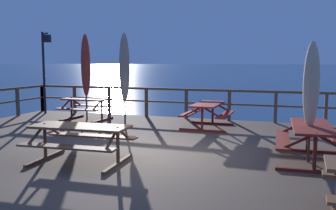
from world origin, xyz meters
name	(u,v)px	position (x,y,z in m)	size (l,w,h in m)	color
ground_plane	(157,178)	(0.00, 0.00, 0.00)	(600.00, 600.00, 0.00)	navy
wooden_deck	(157,165)	(0.00, 0.00, 0.31)	(14.35, 10.50, 0.61)	brown
railing_waterside_far	(207,99)	(0.00, 5.10, 1.35)	(14.15, 0.10, 1.09)	brown
picnic_table_mid_centre	(86,105)	(-4.01, 3.59, 1.16)	(1.69, 1.48, 0.78)	maroon
picnic_table_front_right	(311,135)	(3.30, 0.29, 1.18)	(1.50, 2.09, 0.78)	maroon
picnic_table_back_right	(208,110)	(0.38, 3.49, 1.17)	(1.41, 1.79, 0.78)	maroon
picnic_table_mid_right	(80,135)	(-1.19, -1.29, 1.18)	(2.10, 1.52, 0.78)	brown
patio_umbrella_short_back	(86,66)	(-3.98, 3.56, 2.52)	(0.32, 0.32, 3.00)	#4C3828
patio_umbrella_tall_mid_left	(124,68)	(-2.05, 2.62, 2.48)	(0.32, 0.32, 2.93)	#4C3828
patio_umbrella_tall_back_left	(311,86)	(3.25, 0.25, 2.19)	(0.32, 0.32, 2.49)	#4C3828
lamp_post_hooked	(45,60)	(-6.31, 4.44, 2.73)	(0.60, 0.45, 3.20)	black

